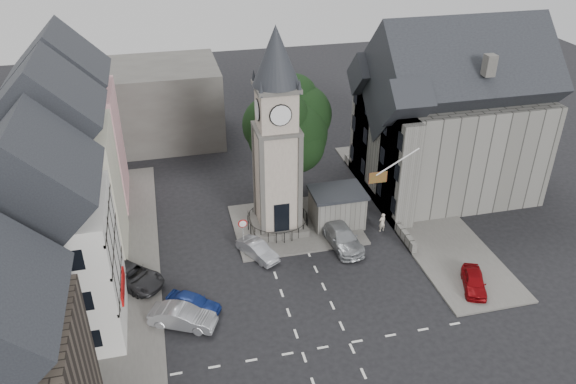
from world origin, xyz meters
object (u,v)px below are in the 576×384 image
object	(u,v)px
pedestrian	(382,222)
car_east_red	(474,281)
clock_tower	(277,136)
car_west_blue	(193,303)
stone_shelter	(337,207)

from	to	relation	value
pedestrian	car_east_red	bearing A→B (deg)	99.38
clock_tower	car_west_blue	distance (m)	13.48
pedestrian	stone_shelter	bearing A→B (deg)	-44.59
stone_shelter	car_west_blue	distance (m)	14.62
stone_shelter	car_west_blue	size ratio (longest dim) A/B	1.16
clock_tower	pedestrian	world-z (taller)	clock_tower
car_west_blue	pedestrian	bearing A→B (deg)	-33.25
stone_shelter	clock_tower	bearing A→B (deg)	174.16
car_west_blue	car_east_red	world-z (taller)	car_west_blue
stone_shelter	pedestrian	distance (m)	3.80
car_west_blue	pedestrian	distance (m)	16.60
stone_shelter	pedestrian	world-z (taller)	stone_shelter
clock_tower	pedestrian	size ratio (longest dim) A/B	9.90
stone_shelter	car_west_blue	xyz separation A→B (m)	(-12.30, -7.84, -0.92)
clock_tower	stone_shelter	bearing A→B (deg)	-5.84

